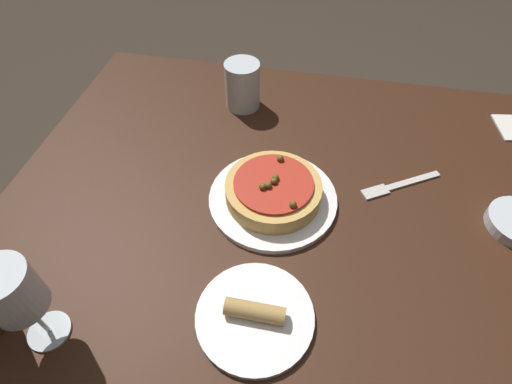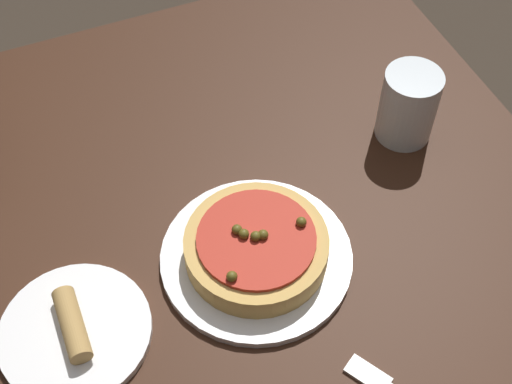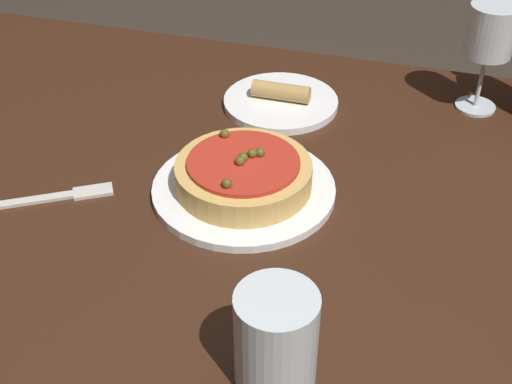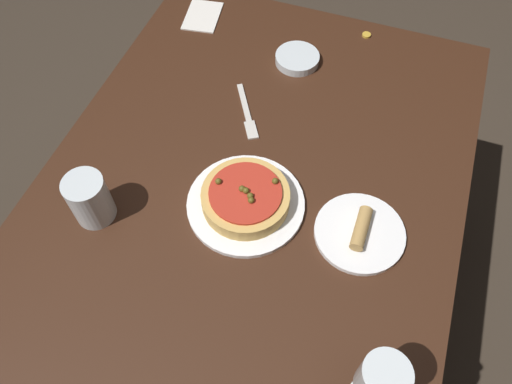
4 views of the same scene
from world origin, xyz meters
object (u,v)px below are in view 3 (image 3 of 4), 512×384
(wine_glass, at_px, (490,34))
(side_plate, at_px, (281,101))
(dining_table, at_px, (196,235))
(pizza, at_px, (244,174))
(water_cup, at_px, (276,340))
(fork, at_px, (56,197))
(dinner_plate, at_px, (244,189))

(wine_glass, xyz_separation_m, side_plate, (0.31, 0.08, -0.12))
(dining_table, height_order, pizza, pizza)
(wine_glass, height_order, water_cup, wine_glass)
(pizza, height_order, fork, pizza)
(wine_glass, bearing_deg, water_cup, 74.60)
(fork, bearing_deg, water_cup, -60.48)
(dining_table, xyz_separation_m, fork, (0.17, 0.08, 0.09))
(wine_glass, height_order, fork, wine_glass)
(side_plate, bearing_deg, dining_table, 77.01)
(dinner_plate, relative_size, wine_glass, 1.44)
(water_cup, relative_size, side_plate, 0.61)
(fork, relative_size, side_plate, 0.87)
(water_cup, height_order, fork, water_cup)
(dinner_plate, xyz_separation_m, pizza, (0.00, -0.00, 0.03))
(dining_table, xyz_separation_m, wine_glass, (-0.37, -0.34, 0.22))
(water_cup, bearing_deg, wine_glass, -105.40)
(pizza, bearing_deg, dinner_plate, 143.88)
(wine_glass, relative_size, water_cup, 1.54)
(wine_glass, bearing_deg, dinner_plate, 48.09)
(wine_glass, relative_size, fork, 1.08)
(fork, bearing_deg, dining_table, -6.86)
(fork, xyz_separation_m, side_plate, (-0.23, -0.34, 0.01))
(dinner_plate, relative_size, fork, 1.55)
(dining_table, distance_m, wine_glass, 0.55)
(pizza, xyz_separation_m, fork, (0.25, 0.09, -0.03))
(pizza, xyz_separation_m, wine_glass, (-0.30, -0.34, 0.10))
(dining_table, distance_m, fork, 0.21)
(dining_table, height_order, fork, fork)
(water_cup, xyz_separation_m, fork, (0.37, -0.21, -0.06))
(fork, height_order, side_plate, side_plate)
(water_cup, xyz_separation_m, side_plate, (0.14, -0.55, -0.05))
(pizza, height_order, side_plate, pizza)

